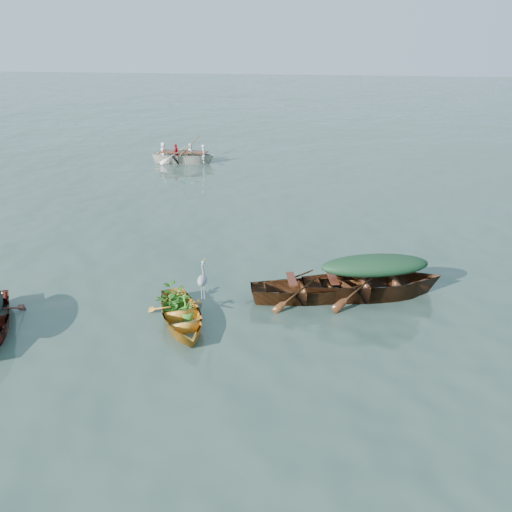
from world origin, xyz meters
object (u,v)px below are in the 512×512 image
Objects in this scene: yellow_dinghy at (182,324)px; heron at (203,286)px; green_tarp_boat at (372,296)px; open_wooden_boat at (311,299)px; rowed_boat at (184,163)px.

heron is at bearing 5.19° from yellow_dinghy.
green_tarp_boat reaches higher than open_wooden_boat.
yellow_dinghy is 0.73× the size of open_wooden_boat.
heron is at bearing 98.71° from green_tarp_boat.
green_tarp_boat is 1.18× the size of open_wooden_boat.
yellow_dinghy is at bearing 99.78° from green_tarp_boat.
open_wooden_boat is (-1.54, -0.38, 0.00)m from green_tarp_boat.
heron is (0.47, 0.29, 0.88)m from yellow_dinghy.
green_tarp_boat is at bearing -87.84° from open_wooden_boat.
open_wooden_boat is at bearing 90.00° from green_tarp_boat.
open_wooden_boat is at bearing -153.08° from rowed_boat.
green_tarp_boat is at bearing -4.30° from heron.
heron is (-4.02, -1.66, 0.88)m from green_tarp_boat.
green_tarp_boat is (4.49, 1.95, 0.00)m from yellow_dinghy.
green_tarp_boat is at bearing -3.23° from yellow_dinghy.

